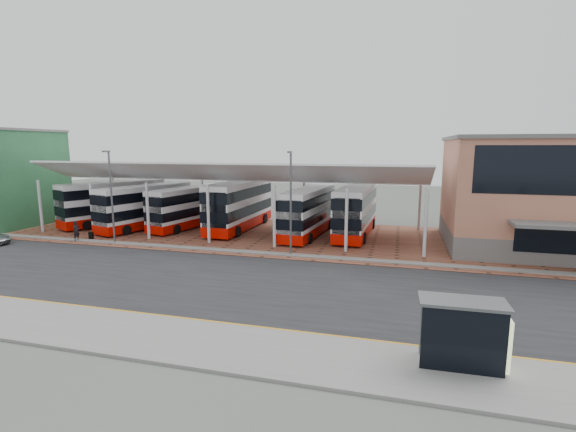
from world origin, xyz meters
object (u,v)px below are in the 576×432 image
bus_0 (114,203)px  bus_2 (188,208)px  bus_5 (356,211)px  bus_3 (240,205)px  terminal (567,194)px  bus_shelter (471,329)px  pedestrian (76,231)px  bus_4 (308,212)px  bus_1 (145,207)px

bus_0 → bus_2: bearing=27.5°
bus_5 → bus_3: bearing=-176.9°
terminal → bus_0: (-42.88, 0.11, -2.31)m
bus_0 → bus_shelter: (32.65, -22.46, -0.60)m
bus_5 → pedestrian: size_ratio=6.21×
terminal → bus_0: bearing=179.8°
pedestrian → terminal: bearing=-72.8°
bus_0 → bus_4: bearing=24.9°
bus_1 → bus_2: bearing=35.4°
bus_2 → bus_shelter: bus_2 is taller
terminal → bus_0: 42.94m
bus_1 → bus_5: bus_5 is taller
bus_3 → bus_5: bearing=2.0°
pedestrian → bus_shelter: 33.72m
terminal → bus_1: terminal is taller
bus_3 → bus_4: (7.42, -1.17, -0.21)m
bus_3 → bus_shelter: (18.46, -23.50, -0.72)m
bus_1 → bus_5: bearing=21.9°
bus_1 → pedestrian: 7.45m
bus_5 → pedestrian: bus_5 is taller
bus_3 → bus_4: size_ratio=1.08×
bus_3 → bus_1: bearing=-165.8°
terminal → bus_3: (-28.69, 1.15, -2.18)m
bus_1 → bus_5: (21.28, 2.29, 0.11)m
terminal → bus_2: 34.20m
bus_1 → bus_3: 9.77m
bus_shelter → pedestrian: bearing=153.4°
bus_3 → bus_4: bearing=-7.6°
pedestrian → bus_0: bearing=21.4°
bus_0 → bus_2: size_ratio=1.07×
pedestrian → bus_3: bearing=-46.7°
bus_5 → pedestrian: bearing=-156.4°
bus_5 → pedestrian: (-23.76, -9.19, -1.39)m
bus_2 → bus_shelter: 33.02m
pedestrian → bus_shelter: (30.47, -14.42, 0.78)m
bus_0 → bus_2: (8.77, 0.34, -0.21)m
terminal → bus_shelter: size_ratio=5.63×
bus_1 → bus_4: (16.94, 0.99, 0.01)m
bus_4 → terminal: bearing=5.3°
bus_shelter → bus_0: bearing=144.2°
bus_0 → bus_3: bearing=29.5°
bus_5 → bus_4: bearing=-160.9°
bus_3 → bus_5: size_ratio=1.04×
terminal → pedestrian: size_ratio=10.06×
pedestrian → bus_5: bearing=-62.6°
bus_shelter → bus_1: bearing=141.4°
bus_0 → pedestrian: size_ratio=6.12×
bus_1 → bus_5: 21.40m
bus_4 → bus_shelter: size_ratio=3.35×
terminal → bus_2: bearing=179.2°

